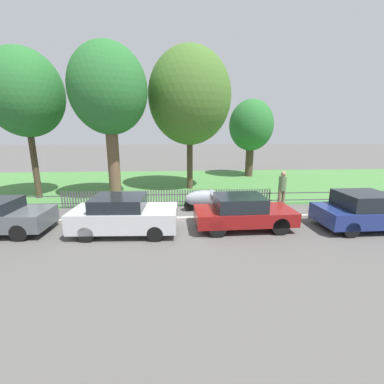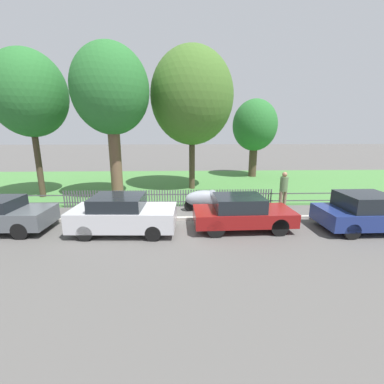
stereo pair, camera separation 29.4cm
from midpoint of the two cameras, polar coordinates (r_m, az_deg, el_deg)
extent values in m
plane|color=#565451|center=(11.29, -4.93, -6.38)|extent=(120.00, 120.00, 0.00)
cube|color=#B2ADA3|center=(11.37, -4.92, -5.92)|extent=(42.80, 0.20, 0.12)
cube|color=#477F3D|center=(19.01, -3.76, 1.93)|extent=(42.80, 11.75, 0.01)
cube|color=#4C4C51|center=(13.27, -4.50, -2.18)|extent=(42.80, 0.03, 0.05)
cube|color=#4C4C51|center=(13.17, -4.53, -0.56)|extent=(42.80, 0.03, 0.05)
cube|color=#4C4C51|center=(14.43, -26.02, -1.45)|extent=(0.06, 0.03, 0.88)
cube|color=#4C4C51|center=(14.38, -25.53, -1.46)|extent=(0.06, 0.03, 0.88)
cube|color=#4C4C51|center=(14.33, -25.04, -1.46)|extent=(0.06, 0.03, 0.88)
cube|color=#4C4C51|center=(14.27, -24.54, -1.46)|extent=(0.06, 0.03, 0.88)
cube|color=#4C4C51|center=(14.22, -24.05, -1.46)|extent=(0.06, 0.03, 0.88)
cube|color=#4C4C51|center=(14.17, -23.54, -1.46)|extent=(0.06, 0.03, 0.88)
cube|color=#4C4C51|center=(14.12, -23.04, -1.46)|extent=(0.06, 0.03, 0.88)
cube|color=#4C4C51|center=(14.08, -22.53, -1.46)|extent=(0.06, 0.03, 0.88)
cube|color=#4C4C51|center=(14.03, -22.02, -1.46)|extent=(0.06, 0.03, 0.88)
cube|color=#4C4C51|center=(13.98, -21.50, -1.46)|extent=(0.06, 0.03, 0.88)
cube|color=#4C4C51|center=(13.94, -20.98, -1.46)|extent=(0.06, 0.03, 0.88)
cube|color=#4C4C51|center=(13.90, -20.46, -1.46)|extent=(0.06, 0.03, 0.88)
cube|color=#4C4C51|center=(13.86, -19.93, -1.46)|extent=(0.06, 0.03, 0.88)
cube|color=#4C4C51|center=(13.81, -19.41, -1.46)|extent=(0.06, 0.03, 0.88)
cube|color=#4C4C51|center=(13.77, -18.87, -1.46)|extent=(0.06, 0.03, 0.88)
cube|color=#4C4C51|center=(13.74, -18.34, -1.46)|extent=(0.06, 0.03, 0.88)
cube|color=#4C4C51|center=(13.70, -17.80, -1.46)|extent=(0.06, 0.03, 0.88)
cube|color=#4C4C51|center=(13.66, -17.26, -1.46)|extent=(0.06, 0.03, 0.88)
cube|color=#4C4C51|center=(13.63, -16.72, -1.46)|extent=(0.06, 0.03, 0.88)
cube|color=#4C4C51|center=(13.59, -16.17, -1.46)|extent=(0.06, 0.03, 0.88)
cube|color=#4C4C51|center=(13.56, -15.62, -1.45)|extent=(0.06, 0.03, 0.88)
cube|color=#4C4C51|center=(13.53, -15.07, -1.45)|extent=(0.06, 0.03, 0.88)
cube|color=#4C4C51|center=(13.50, -14.52, -1.45)|extent=(0.06, 0.03, 0.88)
cube|color=#4C4C51|center=(13.47, -13.96, -1.45)|extent=(0.06, 0.03, 0.88)
cube|color=#4C4C51|center=(13.45, -13.40, -1.45)|extent=(0.06, 0.03, 0.88)
cube|color=#4C4C51|center=(13.42, -12.84, -1.45)|extent=(0.06, 0.03, 0.88)
cube|color=#4C4C51|center=(13.39, -12.28, -1.44)|extent=(0.06, 0.03, 0.88)
cube|color=#4C4C51|center=(13.37, -11.71, -1.44)|extent=(0.06, 0.03, 0.88)
cube|color=#4C4C51|center=(13.35, -11.15, -1.44)|extent=(0.06, 0.03, 0.88)
cube|color=#4C4C51|center=(13.33, -10.58, -1.44)|extent=(0.06, 0.03, 0.88)
cube|color=#4C4C51|center=(13.31, -10.01, -1.44)|extent=(0.06, 0.03, 0.88)
cube|color=#4C4C51|center=(13.29, -9.43, -1.43)|extent=(0.06, 0.03, 0.88)
cube|color=#4C4C51|center=(13.27, -8.86, -1.43)|extent=(0.06, 0.03, 0.88)
cube|color=#4C4C51|center=(13.26, -8.29, -1.43)|extent=(0.06, 0.03, 0.88)
cube|color=#4C4C51|center=(13.24, -7.71, -1.42)|extent=(0.06, 0.03, 0.88)
cube|color=#4C4C51|center=(13.23, -7.13, -1.42)|extent=(0.06, 0.03, 0.88)
cube|color=#4C4C51|center=(13.22, -6.55, -1.42)|extent=(0.06, 0.03, 0.88)
cube|color=#4C4C51|center=(13.21, -5.97, -1.41)|extent=(0.06, 0.03, 0.88)
cube|color=#4C4C51|center=(13.20, -5.39, -1.41)|extent=(0.06, 0.03, 0.88)
cube|color=#4C4C51|center=(13.19, -4.81, -1.40)|extent=(0.06, 0.03, 0.88)
cube|color=#4C4C51|center=(13.19, -4.23, -1.40)|extent=(0.06, 0.03, 0.88)
cube|color=#4C4C51|center=(13.18, -3.65, -1.40)|extent=(0.06, 0.03, 0.88)
cube|color=#4C4C51|center=(13.18, -3.07, -1.39)|extent=(0.06, 0.03, 0.88)
cube|color=#4C4C51|center=(13.18, -2.48, -1.39)|extent=(0.06, 0.03, 0.88)
cube|color=#4C4C51|center=(13.18, -1.90, -1.38)|extent=(0.06, 0.03, 0.88)
cube|color=#4C4C51|center=(13.18, -1.32, -1.38)|extent=(0.06, 0.03, 0.88)
cube|color=#4C4C51|center=(13.18, -0.74, -1.37)|extent=(0.06, 0.03, 0.88)
cube|color=#4C4C51|center=(13.18, -0.15, -1.37)|extent=(0.06, 0.03, 0.88)
cube|color=#4C4C51|center=(13.19, 0.43, -1.36)|extent=(0.06, 0.03, 0.88)
cube|color=#4C4C51|center=(13.19, 1.01, -1.36)|extent=(0.06, 0.03, 0.88)
cube|color=#4C4C51|center=(13.20, 1.59, -1.35)|extent=(0.06, 0.03, 0.88)
cube|color=#4C4C51|center=(13.21, 2.17, -1.35)|extent=(0.06, 0.03, 0.88)
cube|color=#4C4C51|center=(13.22, 2.75, -1.34)|extent=(0.06, 0.03, 0.88)
cube|color=#4C4C51|center=(13.23, 3.33, -1.33)|extent=(0.06, 0.03, 0.88)
cube|color=#4C4C51|center=(13.25, 3.91, -1.33)|extent=(0.06, 0.03, 0.88)
cube|color=#4C4C51|center=(13.26, 4.48, -1.32)|extent=(0.06, 0.03, 0.88)
cube|color=#4C4C51|center=(13.28, 5.06, -1.31)|extent=(0.06, 0.03, 0.88)
cube|color=#4C4C51|center=(13.29, 5.63, -1.31)|extent=(0.06, 0.03, 0.88)
cube|color=#4C4C51|center=(13.31, 6.20, -1.30)|extent=(0.06, 0.03, 0.88)
cube|color=#4C4C51|center=(13.33, 6.77, -1.30)|extent=(0.06, 0.03, 0.88)
cube|color=#4C4C51|center=(13.35, 7.34, -1.29)|extent=(0.06, 0.03, 0.88)
cube|color=#4C4C51|center=(13.37, 7.91, -1.28)|extent=(0.06, 0.03, 0.88)
cube|color=#4C4C51|center=(13.40, 8.47, -1.27)|extent=(0.06, 0.03, 0.88)
cube|color=#4C4C51|center=(13.42, 9.04, -1.27)|extent=(0.06, 0.03, 0.88)
cube|color=#4C4C51|center=(13.45, 9.60, -1.26)|extent=(0.06, 0.03, 0.88)
cube|color=#4C4C51|center=(13.48, 10.15, -1.25)|extent=(0.06, 0.03, 0.88)
cube|color=#4C4C51|center=(13.50, 10.71, -1.25)|extent=(0.06, 0.03, 0.88)
cube|color=#4C4C51|center=(13.53, 11.26, -1.24)|extent=(0.06, 0.03, 0.88)
cube|color=#4C4C51|center=(13.57, 11.82, -1.23)|extent=(0.06, 0.03, 0.88)
cube|color=#4C4C51|center=(13.60, 12.36, -1.22)|extent=(0.06, 0.03, 0.88)
cube|color=#4C4C51|center=(13.63, 12.91, -1.22)|extent=(0.06, 0.03, 0.88)
cube|color=#4C4C51|center=(13.67, 13.45, -1.21)|extent=(0.06, 0.03, 0.88)
cube|color=#4C4C51|center=(13.70, 13.99, -1.20)|extent=(0.06, 0.03, 0.88)
cube|color=#4C4C51|center=(13.74, 14.53, -1.19)|extent=(0.06, 0.03, 0.88)
cube|color=#4C4C51|center=(13.78, 15.07, -1.18)|extent=(0.06, 0.03, 0.88)
cube|color=#4C4C51|center=(13.82, 15.60, -1.18)|extent=(0.06, 0.03, 0.88)
cube|color=#4C4C51|center=(13.86, 16.13, -1.17)|extent=(0.06, 0.03, 0.88)
cube|color=#4C4C51|center=(13.90, 16.65, -1.16)|extent=(0.06, 0.03, 0.88)
cube|color=#4C4C51|center=(13.94, 17.17, -1.15)|extent=(0.06, 0.03, 0.88)
cube|color=#4C4C51|center=(13.99, 17.69, -1.14)|extent=(0.06, 0.03, 0.88)
cube|color=#51565B|center=(12.27, -36.31, -4.54)|extent=(3.82, 1.70, 0.65)
cylinder|color=black|center=(12.31, -29.71, -4.95)|extent=(0.63, 0.15, 0.62)
cylinder|color=black|center=(11.12, -33.32, -7.30)|extent=(0.63, 0.15, 0.62)
cube|color=#BCBCC1|center=(10.13, -14.03, -5.48)|extent=(3.97, 1.89, 0.74)
cube|color=black|center=(10.00, -15.32, -2.17)|extent=(1.93, 1.64, 0.47)
cylinder|color=black|center=(10.76, -6.61, -5.84)|extent=(0.58, 0.16, 0.57)
cylinder|color=black|center=(9.28, -7.76, -9.13)|extent=(0.58, 0.16, 0.57)
cylinder|color=black|center=(11.30, -18.95, -5.55)|extent=(0.58, 0.16, 0.57)
cylinder|color=black|center=(9.90, -21.93, -8.54)|extent=(0.58, 0.16, 0.57)
cube|color=maroon|center=(10.42, 12.05, -5.18)|extent=(3.91, 1.82, 0.53)
cube|color=black|center=(10.21, 11.15, -2.38)|extent=(1.90, 1.59, 0.54)
cylinder|color=black|center=(11.56, 16.71, -4.69)|extent=(0.67, 0.16, 0.67)
cylinder|color=black|center=(10.19, 19.73, -7.42)|extent=(0.67, 0.16, 0.67)
cylinder|color=black|center=(10.97, 4.83, -5.14)|extent=(0.67, 0.16, 0.67)
cylinder|color=black|center=(9.51, 6.21, -8.17)|extent=(0.67, 0.16, 0.67)
cube|color=navy|center=(12.29, 35.01, -4.43)|extent=(3.74, 1.90, 0.62)
cube|color=black|center=(12.03, 34.70, -1.72)|extent=(1.80, 1.69, 0.59)
cylinder|color=black|center=(13.71, 36.56, -4.16)|extent=(0.60, 0.15, 0.60)
cylinder|color=black|center=(12.39, 28.22, -4.72)|extent=(0.60, 0.15, 0.60)
cylinder|color=black|center=(11.04, 32.71, -7.41)|extent=(0.60, 0.15, 0.60)
cylinder|color=black|center=(12.70, 6.32, -2.82)|extent=(0.56, 0.15, 0.55)
cylinder|color=black|center=(12.47, 0.19, -3.05)|extent=(0.56, 0.15, 0.55)
ellipsoid|color=gray|center=(12.47, 3.30, -1.44)|extent=(1.85, 0.79, 0.80)
ellipsoid|color=gray|center=(12.50, 5.24, -0.41)|extent=(0.48, 0.84, 0.37)
cylinder|color=#473828|center=(17.17, -30.60, 6.38)|extent=(0.33, 0.33, 4.49)
ellipsoid|color=#286B2D|center=(17.20, -32.08, 18.01)|extent=(4.00, 4.00, 4.59)
cylinder|color=brown|center=(15.11, -16.12, 7.28)|extent=(0.65, 0.65, 4.64)
ellipsoid|color=#286B2D|center=(15.17, -17.07, 20.93)|extent=(4.07, 4.07, 4.68)
cylinder|color=#473828|center=(17.01, 0.50, 7.79)|extent=(0.38, 0.38, 4.24)
ellipsoid|color=#426B28|center=(17.04, 0.52, 20.43)|extent=(5.15, 5.15, 5.93)
cylinder|color=#473828|center=(22.30, 13.76, 7.32)|extent=(0.64, 0.64, 3.09)
ellipsoid|color=#286B2D|center=(22.18, 14.16, 14.21)|extent=(3.59, 3.59, 4.12)
cylinder|color=#7F6B51|center=(13.72, 20.46, -1.60)|extent=(0.17, 0.17, 0.91)
cylinder|color=#7F6B51|center=(13.54, 19.67, -1.73)|extent=(0.17, 0.17, 0.91)
cylinder|color=#5B7A4C|center=(13.45, 20.35, 1.67)|extent=(0.49, 0.49, 0.72)
sphere|color=#A37556|center=(13.36, 20.52, 3.69)|extent=(0.25, 0.25, 0.25)
camera|label=1|loc=(0.15, -89.28, 0.18)|focal=24.00mm
camera|label=2|loc=(0.15, 90.72, -0.18)|focal=24.00mm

